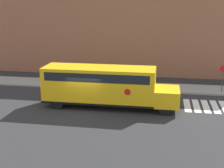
% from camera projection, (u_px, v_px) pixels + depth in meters
% --- Properties ---
extents(ground_plane, '(60.00, 60.00, 0.00)m').
position_uv_depth(ground_plane, '(86.00, 108.00, 23.66)').
color(ground_plane, '#28282B').
extents(sidewalk_strip, '(44.00, 3.00, 0.15)m').
position_uv_depth(sidewalk_strip, '(103.00, 85.00, 29.83)').
color(sidewalk_strip, gray).
rests_on(sidewalk_strip, ground).
extents(building_backdrop, '(32.00, 4.00, 10.16)m').
position_uv_depth(building_backdrop, '(114.00, 27.00, 34.73)').
color(building_backdrop, '#935B42').
rests_on(building_backdrop, ground).
extents(crosswalk_stripes, '(4.70, 3.20, 0.01)m').
position_uv_depth(crosswalk_stripes, '(215.00, 107.00, 23.97)').
color(crosswalk_stripes, white).
rests_on(crosswalk_stripes, ground).
extents(school_bus, '(10.21, 2.57, 3.08)m').
position_uv_depth(school_bus, '(104.00, 84.00, 23.57)').
color(school_bus, yellow).
rests_on(school_bus, ground).
extents(stop_sign, '(0.61, 0.10, 2.56)m').
position_uv_depth(stop_sign, '(223.00, 75.00, 27.01)').
color(stop_sign, '#38383A').
rests_on(stop_sign, ground).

